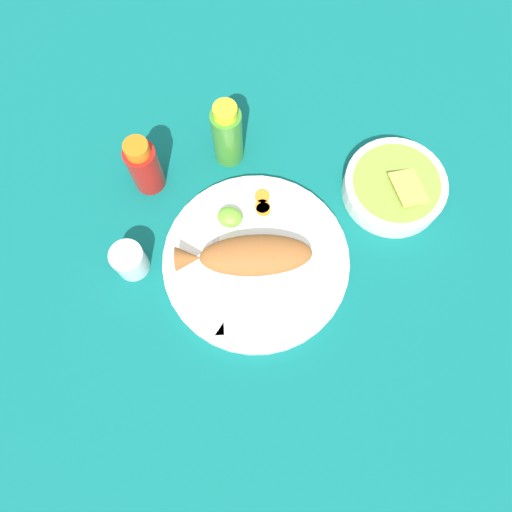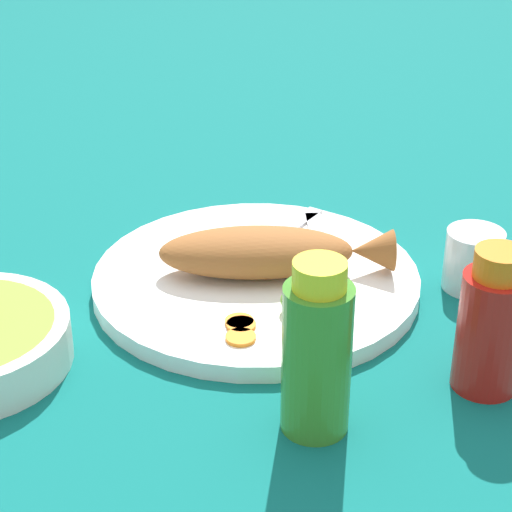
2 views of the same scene
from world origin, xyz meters
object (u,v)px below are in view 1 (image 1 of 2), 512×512
object	(u,v)px
fried_fish	(249,256)
hot_sauce_bottle_green	(227,134)
guacamole_bowl	(394,187)
salt_cup	(130,261)
fork_near	(242,304)
main_plate	(256,261)
hot_sauce_bottle_red	(144,166)
fork_far	(218,291)

from	to	relation	value
fried_fish	hot_sauce_bottle_green	xyz separation A→B (m)	(-0.10, 0.21, 0.03)
hot_sauce_bottle_green	guacamole_bowl	distance (m)	0.33
salt_cup	fork_near	bearing A→B (deg)	-5.42
salt_cup	guacamole_bowl	xyz separation A→B (m)	(0.43, 0.28, -0.00)
fried_fish	fork_near	size ratio (longest dim) A/B	1.38
main_plate	fork_near	distance (m)	0.09
fork_near	salt_cup	xyz separation A→B (m)	(-0.21, 0.02, 0.01)
main_plate	fork_near	size ratio (longest dim) A/B	1.89
hot_sauce_bottle_green	salt_cup	world-z (taller)	hot_sauce_bottle_green
fried_fish	guacamole_bowl	world-z (taller)	fried_fish
hot_sauce_bottle_red	guacamole_bowl	size ratio (longest dim) A/B	0.70
fork_far	hot_sauce_bottle_red	bearing A→B (deg)	-151.97
fried_fish	guacamole_bowl	xyz separation A→B (m)	(0.23, 0.21, -0.02)
fried_fish	hot_sauce_bottle_green	size ratio (longest dim) A/B	1.60
hot_sauce_bottle_red	salt_cup	world-z (taller)	hot_sauce_bottle_red
fork_near	hot_sauce_bottle_green	distance (m)	0.32
salt_cup	guacamole_bowl	distance (m)	0.51
fried_fish	hot_sauce_bottle_red	xyz separation A→B (m)	(-0.23, 0.11, 0.02)
hot_sauce_bottle_red	salt_cup	bearing A→B (deg)	-80.94
main_plate	fried_fish	xyz separation A→B (m)	(-0.01, -0.00, 0.03)
main_plate	salt_cup	world-z (taller)	salt_cup
fork_near	salt_cup	size ratio (longest dim) A/B	2.79
fork_far	guacamole_bowl	distance (m)	0.39
hot_sauce_bottle_green	guacamole_bowl	world-z (taller)	hot_sauce_bottle_green
fork_near	hot_sauce_bottle_red	distance (m)	0.31
fork_far	salt_cup	size ratio (longest dim) A/B	2.77
main_plate	guacamole_bowl	distance (m)	0.30
main_plate	hot_sauce_bottle_red	size ratio (longest dim) A/B	2.52
fork_near	hot_sauce_bottle_green	size ratio (longest dim) A/B	1.16
hot_sauce_bottle_red	main_plate	bearing A→B (deg)	-23.31
main_plate	fork_far	distance (m)	0.09
fork_far	salt_cup	bearing A→B (deg)	-111.80
main_plate	fork_near	bearing A→B (deg)	-91.32
hot_sauce_bottle_red	guacamole_bowl	bearing A→B (deg)	12.79
main_plate	fried_fish	distance (m)	0.04
hot_sauce_bottle_red	hot_sauce_bottle_green	bearing A→B (deg)	37.18
main_plate	hot_sauce_bottle_red	world-z (taller)	hot_sauce_bottle_red
hot_sauce_bottle_red	hot_sauce_bottle_green	size ratio (longest dim) A/B	0.87
salt_cup	guacamole_bowl	size ratio (longest dim) A/B	0.34
main_plate	salt_cup	size ratio (longest dim) A/B	5.28
fork_near	fork_far	bearing A→B (deg)	-86.92
hot_sauce_bottle_green	guacamole_bowl	size ratio (longest dim) A/B	0.81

